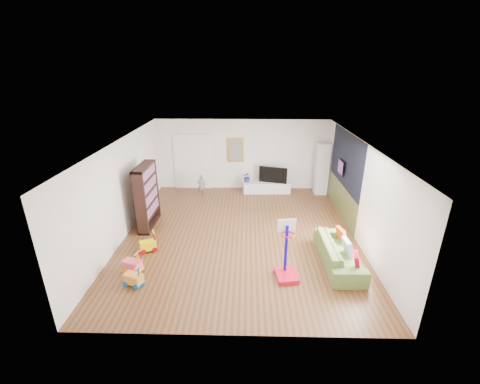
{
  "coord_description": "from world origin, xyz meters",
  "views": [
    {
      "loc": [
        0.21,
        -8.18,
        4.57
      ],
      "look_at": [
        0.0,
        0.4,
        1.15
      ],
      "focal_mm": 24.0,
      "sensor_mm": 36.0,
      "label": 1
    }
  ],
  "objects_px": {
    "sofa": "(339,253)",
    "basketball_hoop": "(288,251)",
    "media_console": "(267,187)",
    "bookshelf": "(147,196)"
  },
  "relations": [
    {
      "from": "bookshelf",
      "to": "sofa",
      "type": "xyz_separation_m",
      "value": [
        5.22,
        -1.91,
        -0.65
      ]
    },
    {
      "from": "media_console",
      "to": "bookshelf",
      "type": "bearing_deg",
      "value": -145.08
    },
    {
      "from": "bookshelf",
      "to": "sofa",
      "type": "relative_size",
      "value": 0.92
    },
    {
      "from": "bookshelf",
      "to": "basketball_hoop",
      "type": "distance_m",
      "value": 4.63
    },
    {
      "from": "media_console",
      "to": "sofa",
      "type": "height_order",
      "value": "sofa"
    },
    {
      "from": "bookshelf",
      "to": "sofa",
      "type": "bearing_deg",
      "value": -19.6
    },
    {
      "from": "media_console",
      "to": "basketball_hoop",
      "type": "bearing_deg",
      "value": -90.25
    },
    {
      "from": "sofa",
      "to": "basketball_hoop",
      "type": "distance_m",
      "value": 1.52
    },
    {
      "from": "media_console",
      "to": "bookshelf",
      "type": "xyz_separation_m",
      "value": [
        -3.71,
        -2.8,
        0.74
      ]
    },
    {
      "from": "media_console",
      "to": "sofa",
      "type": "distance_m",
      "value": 4.94
    }
  ]
}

